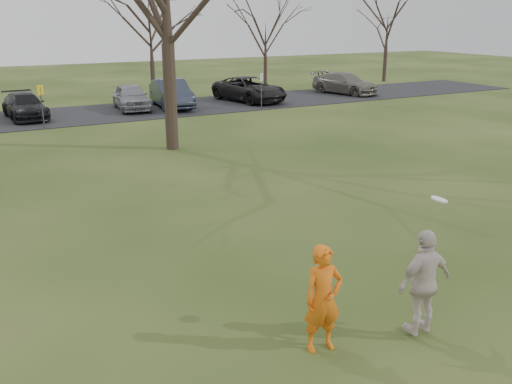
{
  "coord_description": "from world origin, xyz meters",
  "views": [
    {
      "loc": [
        -5.58,
        -6.41,
        5.25
      ],
      "look_at": [
        0.0,
        4.0,
        1.5
      ],
      "focal_mm": 39.19,
      "sensor_mm": 36.0,
      "label": 1
    }
  ],
  "objects_px": {
    "car_5": "(171,94)",
    "car_6": "(249,89)",
    "car_7": "(345,83)",
    "player_defender": "(323,299)",
    "car_4": "(131,97)",
    "car_3": "(25,106)",
    "catching_play": "(424,282)"
  },
  "relations": [
    {
      "from": "car_5",
      "to": "car_6",
      "type": "height_order",
      "value": "car_5"
    },
    {
      "from": "car_6",
      "to": "car_7",
      "type": "xyz_separation_m",
      "value": [
        7.48,
        0.04,
        -0.04
      ]
    },
    {
      "from": "catching_play",
      "to": "car_3",
      "type": "bearing_deg",
      "value": 97.31
    },
    {
      "from": "player_defender",
      "to": "car_3",
      "type": "xyz_separation_m",
      "value": [
        -1.6,
        25.08,
        -0.22
      ]
    },
    {
      "from": "car_6",
      "to": "catching_play",
      "type": "height_order",
      "value": "catching_play"
    },
    {
      "from": "car_3",
      "to": "car_7",
      "type": "bearing_deg",
      "value": -3.99
    },
    {
      "from": "car_3",
      "to": "player_defender",
      "type": "bearing_deg",
      "value": -90.13
    },
    {
      "from": "car_7",
      "to": "player_defender",
      "type": "bearing_deg",
      "value": -143.95
    },
    {
      "from": "car_4",
      "to": "car_7",
      "type": "bearing_deg",
      "value": 4.98
    },
    {
      "from": "car_7",
      "to": "car_6",
      "type": "bearing_deg",
      "value": 163.83
    },
    {
      "from": "car_5",
      "to": "car_7",
      "type": "xyz_separation_m",
      "value": [
        12.68,
        0.06,
        -0.1
      ]
    },
    {
      "from": "player_defender",
      "to": "catching_play",
      "type": "xyz_separation_m",
      "value": [
        1.69,
        -0.49,
        0.11
      ]
    },
    {
      "from": "car_4",
      "to": "car_6",
      "type": "relative_size",
      "value": 0.79
    },
    {
      "from": "car_4",
      "to": "player_defender",
      "type": "bearing_deg",
      "value": -93.36
    },
    {
      "from": "car_4",
      "to": "car_5",
      "type": "bearing_deg",
      "value": -2.04
    },
    {
      "from": "car_4",
      "to": "car_7",
      "type": "height_order",
      "value": "car_4"
    },
    {
      "from": "player_defender",
      "to": "car_6",
      "type": "height_order",
      "value": "player_defender"
    },
    {
      "from": "player_defender",
      "to": "car_3",
      "type": "distance_m",
      "value": 25.14
    },
    {
      "from": "car_5",
      "to": "car_3",
      "type": "bearing_deg",
      "value": -174.66
    },
    {
      "from": "car_3",
      "to": "car_4",
      "type": "xyz_separation_m",
      "value": [
        5.76,
        0.18,
        0.08
      ]
    },
    {
      "from": "car_5",
      "to": "car_6",
      "type": "relative_size",
      "value": 0.9
    },
    {
      "from": "player_defender",
      "to": "car_7",
      "type": "relative_size",
      "value": 0.37
    },
    {
      "from": "car_4",
      "to": "car_5",
      "type": "relative_size",
      "value": 0.87
    },
    {
      "from": "car_4",
      "to": "car_6",
      "type": "xyz_separation_m",
      "value": [
        7.54,
        -0.3,
        0.03
      ]
    },
    {
      "from": "car_3",
      "to": "car_5",
      "type": "xyz_separation_m",
      "value": [
        8.09,
        -0.15,
        0.16
      ]
    },
    {
      "from": "car_5",
      "to": "car_7",
      "type": "distance_m",
      "value": 12.68
    },
    {
      "from": "car_5",
      "to": "player_defender",
      "type": "bearing_deg",
      "value": -98.22
    },
    {
      "from": "car_4",
      "to": "car_7",
      "type": "xyz_separation_m",
      "value": [
        15.01,
        -0.26,
        -0.02
      ]
    },
    {
      "from": "car_5",
      "to": "car_6",
      "type": "bearing_deg",
      "value": 6.65
    },
    {
      "from": "player_defender",
      "to": "car_4",
      "type": "xyz_separation_m",
      "value": [
        4.16,
        25.27,
        -0.14
      ]
    },
    {
      "from": "player_defender",
      "to": "car_4",
      "type": "relative_size",
      "value": 0.43
    },
    {
      "from": "car_7",
      "to": "catching_play",
      "type": "xyz_separation_m",
      "value": [
        -17.49,
        -25.49,
        0.28
      ]
    }
  ]
}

